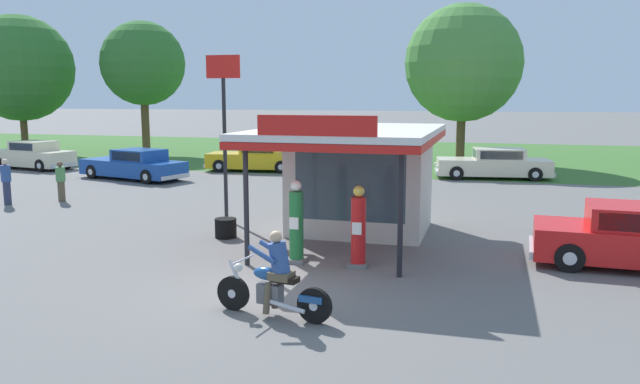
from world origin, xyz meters
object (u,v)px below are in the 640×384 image
at_px(gas_pump_offside, 358,230).
at_px(spare_tire_stack, 226,228).
at_px(gas_pump_nearside, 296,225).
at_px(bystander_chatting_near_pumps, 6,181).
at_px(parked_car_back_row_centre, 134,165).
at_px(parked_car_back_row_right, 255,158).
at_px(motorcycle_with_rider, 274,281).
at_px(parked_car_back_row_left, 494,164).
at_px(parked_car_second_row_spare, 33,156).
at_px(bystander_strolling_foreground, 61,181).
at_px(roadside_pole_sign, 224,110).

bearing_deg(gas_pump_offside, spare_tire_stack, 155.28).
height_order(gas_pump_nearside, bystander_chatting_near_pumps, gas_pump_nearside).
xyz_separation_m(gas_pump_offside, spare_tire_stack, (-4.18, 1.93, -0.60)).
relative_size(gas_pump_offside, spare_tire_stack, 3.17).
bearing_deg(spare_tire_stack, gas_pump_offside, -24.72).
distance_m(parked_car_back_row_centre, bystander_chatting_near_pumps, 7.34).
height_order(gas_pump_offside, parked_car_back_row_right, gas_pump_offside).
xyz_separation_m(motorcycle_with_rider, bystander_chatting_near_pumps, (-13.26, 8.25, 0.22)).
bearing_deg(gas_pump_offside, parked_car_back_row_left, 79.92).
height_order(parked_car_second_row_spare, bystander_strolling_foreground, parked_car_second_row_spare).
bearing_deg(gas_pump_offside, parked_car_second_row_spare, 145.88).
distance_m(parked_car_back_row_right, parked_car_back_row_centre, 6.32).
xyz_separation_m(parked_car_second_row_spare, bystander_strolling_foreground, (8.46, -8.48, 0.08)).
distance_m(gas_pump_nearside, bystander_chatting_near_pumps, 13.36).
bearing_deg(motorcycle_with_rider, spare_tire_stack, 121.87).
height_order(gas_pump_nearside, bystander_strolling_foreground, gas_pump_nearside).
relative_size(gas_pump_nearside, spare_tire_stack, 3.28).
xyz_separation_m(bystander_strolling_foreground, spare_tire_stack, (8.40, -3.86, -0.51)).
distance_m(gas_pump_nearside, parked_car_back_row_centre, 16.88).
height_order(gas_pump_nearside, motorcycle_with_rider, gas_pump_nearside).
bearing_deg(parked_car_back_row_right, parked_car_second_row_spare, -169.08).
bearing_deg(parked_car_back_row_left, motorcycle_with_rider, -100.41).
xyz_separation_m(bystander_chatting_near_pumps, bystander_strolling_foreground, (1.43, 1.12, -0.10)).
relative_size(parked_car_back_row_left, bystander_strolling_foreground, 3.74).
bearing_deg(parked_car_back_row_centre, parked_car_back_row_right, 46.80).
bearing_deg(gas_pump_nearside, parked_car_back_row_left, 75.09).
bearing_deg(motorcycle_with_rider, gas_pump_nearside, 101.63).
xyz_separation_m(parked_car_back_row_centre, parked_car_second_row_spare, (-7.66, 2.30, 0.04)).
bearing_deg(parked_car_back_row_right, bystander_chatting_near_pumps, -112.56).
relative_size(bystander_chatting_near_pumps, roadside_pole_sign, 0.32).
height_order(gas_pump_offside, roadside_pole_sign, roadside_pole_sign).
relative_size(gas_pump_offside, bystander_strolling_foreground, 1.27).
distance_m(bystander_chatting_near_pumps, bystander_strolling_foreground, 1.82).
bearing_deg(spare_tire_stack, parked_car_back_row_left, 64.35).
bearing_deg(bystander_chatting_near_pumps, parked_car_back_row_right, 67.44).
bearing_deg(bystander_chatting_near_pumps, gas_pump_nearside, -20.42).
xyz_separation_m(parked_car_back_row_right, parked_car_second_row_spare, (-11.98, -2.31, 0.02)).
bearing_deg(spare_tire_stack, parked_car_back_row_right, 108.43).
height_order(parked_car_back_row_centre, bystander_strolling_foreground, bystander_strolling_foreground).
distance_m(gas_pump_offside, motorcycle_with_rider, 3.67).
bearing_deg(parked_car_back_row_centre, parked_car_second_row_spare, 163.30).
bearing_deg(parked_car_back_row_right, bystander_strolling_foreground, -108.06).
relative_size(gas_pump_nearside, parked_car_second_row_spare, 0.39).
bearing_deg(roadside_pole_sign, parked_car_second_row_spare, 147.61).
distance_m(parked_car_back_row_right, bystander_chatting_near_pumps, 12.91).
distance_m(gas_pump_offside, parked_car_back_row_left, 17.16).
xyz_separation_m(motorcycle_with_rider, parked_car_back_row_centre, (-12.64, 15.56, 0.00)).
xyz_separation_m(gas_pump_nearside, parked_car_back_row_centre, (-11.90, 11.97, -0.24)).
bearing_deg(bystander_chatting_near_pumps, parked_car_back_row_left, 35.70).
height_order(parked_car_second_row_spare, bystander_chatting_near_pumps, bystander_chatting_near_pumps).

